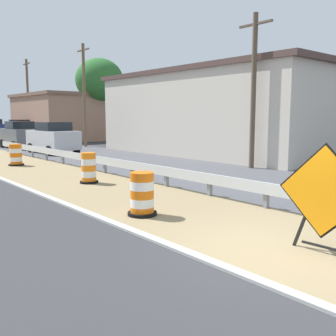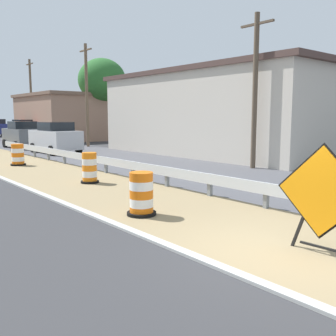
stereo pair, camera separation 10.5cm
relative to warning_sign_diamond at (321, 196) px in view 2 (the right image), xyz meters
The scene contains 17 objects.
ground_plane 1.33m from the warning_sign_diamond, 137.58° to the left, with size 160.00×160.00×0.00m, color #333335.
median_dirt_strip 1.21m from the warning_sign_diamond, 65.96° to the left, with size 4.05×120.00×0.01m, color #8E7A56.
curb_near_edge 2.23m from the warning_sign_diamond, 164.15° to the left, with size 0.20×120.00×0.11m, color #ADADA8.
guardrail_median 2.65m from the warning_sign_diamond, 38.66° to the left, with size 0.18×45.90×0.71m.
warning_sign_diamond is the anchor object (origin of this frame).
traffic_barrel_nearest 4.36m from the warning_sign_diamond, 101.87° to the left, with size 0.74×0.74×1.08m.
traffic_barrel_close 9.24m from the warning_sign_diamond, 87.84° to the left, with size 0.67×0.67×1.13m.
traffic_barrel_mid 16.09m from the warning_sign_diamond, 89.92° to the left, with size 0.74×0.74×1.07m.
car_lead_near_lane 26.87m from the warning_sign_diamond, 81.74° to the left, with size 2.03×4.07×2.05m.
car_mid_far_lane 35.70m from the warning_sign_diamond, 78.65° to the left, with size 2.02×4.65×2.10m.
car_trailing_far_lane 21.37m from the warning_sign_diamond, 78.90° to the left, with size 2.15×4.51×2.07m.
roadside_shop_near 18.91m from the warning_sign_diamond, 47.99° to the left, with size 8.20×16.23×5.33m.
roadside_shop_far 36.44m from the warning_sign_diamond, 71.50° to the left, with size 8.41×10.53×4.69m.
utility_pole_near 11.76m from the warning_sign_diamond, 43.73° to the left, with size 0.24×1.80×7.10m.
utility_pole_mid 26.20m from the warning_sign_diamond, 71.06° to the left, with size 0.24×1.80×8.09m.
utility_pole_far 39.87m from the warning_sign_diamond, 76.69° to the left, with size 0.24×1.80×8.51m.
tree_roadside 33.03m from the warning_sign_diamond, 66.59° to the left, with size 4.63×4.63×8.01m.
Camera 2 is at (-5.74, -3.91, 2.46)m, focal length 40.86 mm.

